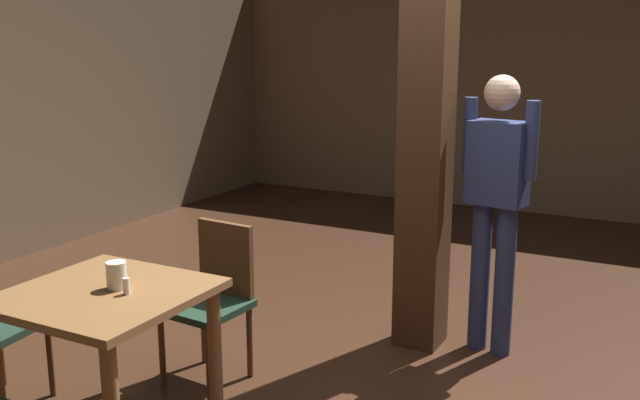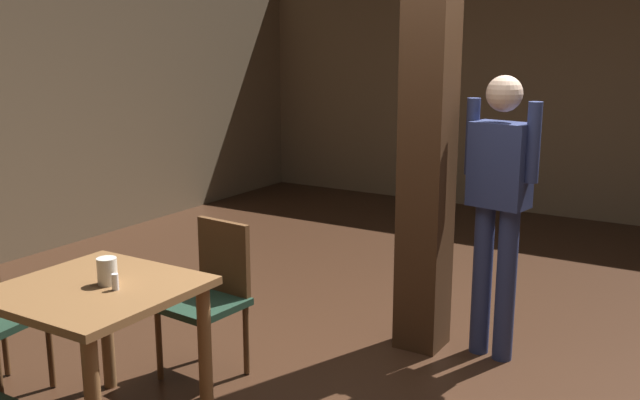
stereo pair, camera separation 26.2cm
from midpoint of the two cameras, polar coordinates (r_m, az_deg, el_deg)
The scene contains 8 objects.
ground_plane at distance 4.30m, azimuth 8.83°, elevation -13.94°, with size 10.80×10.80×0.00m, color #382114.
wall_back at distance 8.21m, azimuth 21.59°, elevation 8.21°, with size 8.00×0.10×2.80m, color #756047.
pillar at distance 4.37m, azimuth 10.37°, elevation 5.70°, with size 0.28×0.28×2.80m, color #422816.
dining_table at distance 3.59m, azimuth -15.37°, elevation -8.88°, with size 0.85×0.85×0.77m.
chair_north at distance 4.15m, azimuth -6.94°, elevation -7.26°, with size 0.45×0.45×0.89m.
napkin_cup at distance 3.52m, azimuth -14.63°, elevation -5.55°, with size 0.10×0.10×0.13m, color silver.
salt_shaker at distance 3.44m, azimuth -13.98°, elevation -6.40°, with size 0.03×0.03×0.08m, color silver.
standing_person at distance 4.38m, azimuth 15.77°, elevation 0.16°, with size 0.47×0.26×1.72m.
Camera 2 is at (1.55, -3.50, 1.92)m, focal length 40.00 mm.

